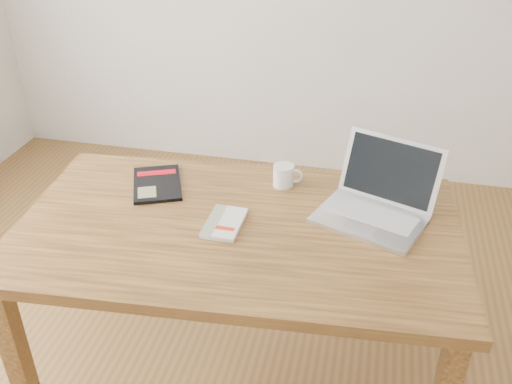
% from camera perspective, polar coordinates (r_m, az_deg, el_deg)
% --- Properties ---
extents(room, '(4.04, 4.04, 2.70)m').
position_cam_1_polar(room, '(1.51, -7.51, 12.88)').
color(room, brown).
rests_on(room, ground).
extents(desk, '(1.52, 0.94, 0.75)m').
position_cam_1_polar(desk, '(1.95, -1.83, -5.51)').
color(desk, brown).
rests_on(desk, ground).
extents(white_guidebook, '(0.12, 0.19, 0.02)m').
position_cam_1_polar(white_guidebook, '(1.89, -3.18, -3.12)').
color(white_guidebook, beige).
rests_on(white_guidebook, desk).
extents(black_guidebook, '(0.26, 0.30, 0.01)m').
position_cam_1_polar(black_guidebook, '(2.15, -9.86, 0.83)').
color(black_guidebook, black).
rests_on(black_guidebook, desk).
extents(laptop, '(0.43, 0.42, 0.23)m').
position_cam_1_polar(laptop, '(1.97, 11.99, -0.96)').
color(laptop, silver).
rests_on(laptop, desk).
extents(coffee_mug, '(0.11, 0.08, 0.08)m').
position_cam_1_polar(coffee_mug, '(2.10, 2.85, 1.69)').
color(coffee_mug, silver).
rests_on(coffee_mug, desk).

